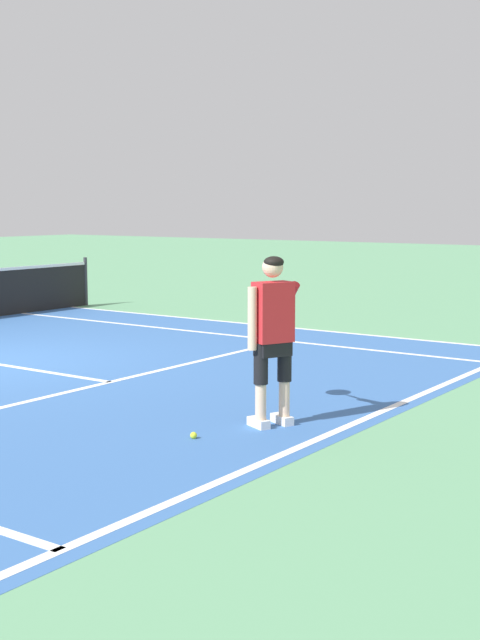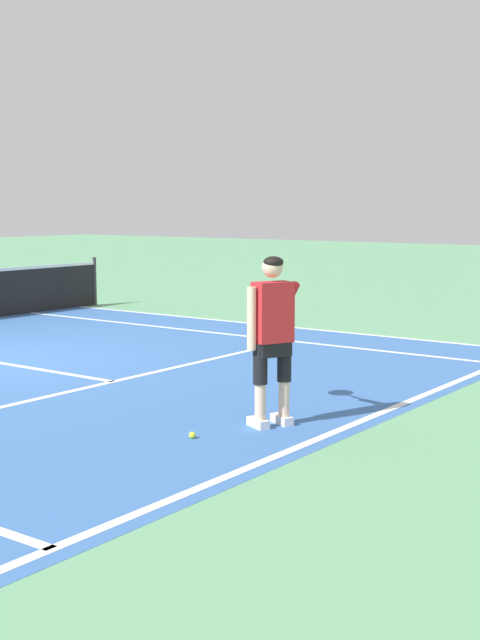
{
  "view_description": "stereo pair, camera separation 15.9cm",
  "coord_description": "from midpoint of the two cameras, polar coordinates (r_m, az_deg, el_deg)",
  "views": [
    {
      "loc": [
        -7.82,
        -9.97,
        2.2
      ],
      "look_at": [
        -0.67,
        -4.92,
        1.05
      ],
      "focal_mm": 48.8,
      "sensor_mm": 36.0,
      "label": 1
    },
    {
      "loc": [
        -7.72,
        -10.1,
        2.2
      ],
      "look_at": [
        -0.67,
        -4.92,
        1.05
      ],
      "focal_mm": 48.8,
      "sensor_mm": 36.0,
      "label": 2
    }
  ],
  "objects": [
    {
      "name": "line_baseline",
      "position": [
        9.05,
        7.28,
        -6.61
      ],
      "size": [
        10.98,
        0.1,
        0.01
      ],
      "primitive_type": "cube",
      "color": "white",
      "rests_on": "ground"
    },
    {
      "name": "tennis_player",
      "position": [
        8.64,
        1.59,
        -0.58
      ],
      "size": [
        0.98,
        0.97,
        1.71
      ],
      "color": "white",
      "rests_on": "ground"
    },
    {
      "name": "court_inner_surface",
      "position": [
        12.12,
        -13.87,
        -3.18
      ],
      "size": [
        10.98,
        10.3,
        0.0
      ],
      "primitive_type": "cube",
      "color": "#3866A8",
      "rests_on": "ground"
    },
    {
      "name": "line_singles_right",
      "position": [
        15.09,
        -2.0,
        -0.88
      ],
      "size": [
        0.1,
        9.9,
        0.01
      ],
      "primitive_type": "cube",
      "color": "white",
      "rests_on": "ground"
    },
    {
      "name": "tennis_ball_near_feet",
      "position": [
        8.36,
        -3.61,
        -7.56
      ],
      "size": [
        0.07,
        0.07,
        0.07
      ],
      "primitive_type": "sphere",
      "color": "#CCE02D",
      "rests_on": "ground"
    },
    {
      "name": "line_doubles_right",
      "position": [
        16.2,
        0.94,
        -0.3
      ],
      "size": [
        0.1,
        9.9,
        0.01
      ],
      "primitive_type": "cube",
      "color": "white",
      "rests_on": "ground"
    },
    {
      "name": "line_service",
      "position": [
        11.08,
        -8.93,
        -4.04
      ],
      "size": [
        8.23,
        0.1,
        0.01
      ],
      "primitive_type": "cube",
      "color": "white",
      "rests_on": "ground"
    }
  ]
}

